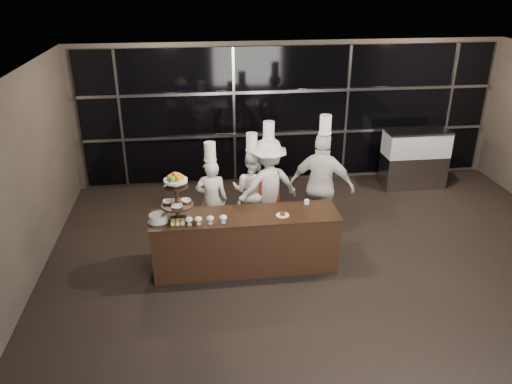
{
  "coord_description": "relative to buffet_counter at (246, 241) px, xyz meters",
  "views": [
    {
      "loc": [
        -2.02,
        -5.14,
        4.3
      ],
      "look_at": [
        -1.13,
        1.83,
        1.15
      ],
      "focal_mm": 35.0,
      "sensor_mm": 36.0,
      "label": 1
    }
  ],
  "objects": [
    {
      "name": "chef_c",
      "position": [
        0.52,
        1.18,
        0.4
      ],
      "size": [
        1.23,
        0.89,
        2.01
      ],
      "color": "silver",
      "rests_on": "ground"
    },
    {
      "name": "window_wall",
      "position": [
        1.33,
        3.41,
        1.04
      ],
      "size": [
        8.6,
        0.1,
        2.8
      ],
      "color": "black",
      "rests_on": "ground"
    },
    {
      "name": "chef_a",
      "position": [
        -0.47,
        0.99,
        0.3
      ],
      "size": [
        0.54,
        0.37,
        1.75
      ],
      "color": "silver",
      "rests_on": "ground"
    },
    {
      "name": "display_stand",
      "position": [
        -1.0,
        -0.0,
        0.87
      ],
      "size": [
        0.48,
        0.48,
        0.74
      ],
      "color": "black",
      "rests_on": "buffet_counter"
    },
    {
      "name": "display_case",
      "position": [
        3.91,
        2.77,
        0.22
      ],
      "size": [
        1.34,
        0.58,
        1.24
      ],
      "color": "#A5A5AA",
      "rests_on": "ground"
    },
    {
      "name": "chef_cup",
      "position": [
        1.0,
        0.25,
        0.49
      ],
      "size": [
        0.08,
        0.08,
        0.07
      ],
      "primitive_type": "cylinder",
      "color": "white",
      "rests_on": "buffet_counter"
    },
    {
      "name": "pastry_squares",
      "position": [
        -1.0,
        -0.17,
        0.48
      ],
      "size": [
        0.19,
        0.13,
        0.05
      ],
      "color": "#F8E279",
      "rests_on": "buffet_counter"
    },
    {
      "name": "chef_b",
      "position": [
        0.25,
        1.27,
        0.3
      ],
      "size": [
        0.89,
        0.81,
        1.79
      ],
      "color": "white",
      "rests_on": "ground"
    },
    {
      "name": "chef_d",
      "position": [
        1.4,
        0.87,
        0.48
      ],
      "size": [
        1.19,
        0.88,
        2.17
      ],
      "color": "white",
      "rests_on": "ground"
    },
    {
      "name": "compotes",
      "position": [
        -0.61,
        -0.22,
        0.54
      ],
      "size": [
        0.61,
        0.11,
        0.12
      ],
      "color": "silver",
      "rests_on": "buffet_counter"
    },
    {
      "name": "room",
      "position": [
        1.33,
        -1.53,
        1.03
      ],
      "size": [
        10.0,
        10.0,
        10.0
      ],
      "color": "black",
      "rests_on": "ground"
    },
    {
      "name": "buffet_counter",
      "position": [
        0.0,
        0.0,
        0.0
      ],
      "size": [
        2.84,
        0.74,
        0.92
      ],
      "color": "black",
      "rests_on": "ground"
    },
    {
      "name": "layer_cake",
      "position": [
        -1.29,
        -0.05,
        0.51
      ],
      "size": [
        0.3,
        0.3,
        0.11
      ],
      "color": "white",
      "rests_on": "buffet_counter"
    },
    {
      "name": "small_plate",
      "position": [
        0.55,
        -0.1,
        0.47
      ],
      "size": [
        0.2,
        0.2,
        0.05
      ],
      "color": "white",
      "rests_on": "buffet_counter"
    }
  ]
}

